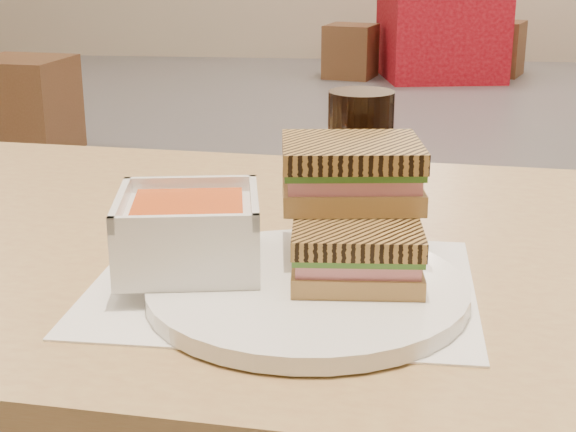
# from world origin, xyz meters

# --- Properties ---
(main_table) EXTENTS (1.26, 0.81, 0.75)m
(main_table) POSITION_xyz_m (-0.05, -1.87, 0.64)
(main_table) COLOR tan
(main_table) RESTS_ON ground
(tray_liner) EXTENTS (0.35, 0.27, 0.00)m
(tray_liner) POSITION_xyz_m (0.00, -1.99, 0.75)
(tray_liner) COLOR white
(tray_liner) RESTS_ON main_table
(plate) EXTENTS (0.28, 0.28, 0.01)m
(plate) POSITION_xyz_m (0.03, -2.02, 0.76)
(plate) COLOR white
(plate) RESTS_ON tray_liner
(soup_bowl) EXTENTS (0.14, 0.14, 0.07)m
(soup_bowl) POSITION_xyz_m (-0.08, -1.99, 0.80)
(soup_bowl) COLOR white
(soup_bowl) RESTS_ON plate
(panini_lower) EXTENTS (0.11, 0.10, 0.05)m
(panini_lower) POSITION_xyz_m (0.07, -2.01, 0.79)
(panini_lower) COLOR tan
(panini_lower) RESTS_ON plate
(panini_upper) EXTENTS (0.14, 0.12, 0.06)m
(panini_upper) POSITION_xyz_m (0.06, -1.94, 0.85)
(panini_upper) COLOR tan
(panini_upper) RESTS_ON panini_lower
(cola_glass) EXTENTS (0.07, 0.07, 0.15)m
(cola_glass) POSITION_xyz_m (0.07, -1.82, 0.82)
(cola_glass) COLOR black
(cola_glass) RESTS_ON main_table
(bg_table_2) EXTENTS (0.99, 0.99, 0.76)m
(bg_table_2) POSITION_xyz_m (0.58, 4.03, 0.38)
(bg_table_2) COLOR #B61F2B
(bg_table_2) RESTS_ON ground
(bg_chair_0r) EXTENTS (0.47, 0.47, 0.48)m
(bg_chair_0r) POSITION_xyz_m (-1.65, 1.37, 0.24)
(bg_chair_0r) COLOR brown
(bg_chair_0r) RESTS_ON ground
(bg_chair_2l) EXTENTS (0.44, 0.44, 0.41)m
(bg_chair_2l) POSITION_xyz_m (-0.10, 3.96, 0.20)
(bg_chair_2l) COLOR brown
(bg_chair_2l) RESTS_ON ground
(bg_chair_2r) EXTENTS (0.47, 0.47, 0.42)m
(bg_chair_2r) POSITION_xyz_m (1.05, 4.21, 0.21)
(bg_chair_2r) COLOR brown
(bg_chair_2r) RESTS_ON ground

